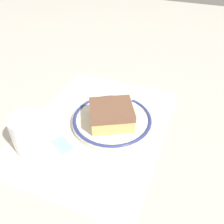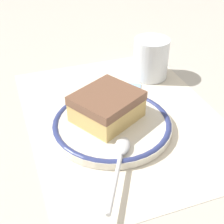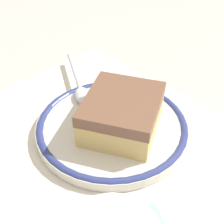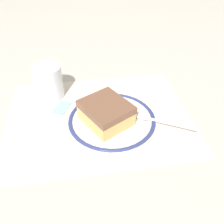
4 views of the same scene
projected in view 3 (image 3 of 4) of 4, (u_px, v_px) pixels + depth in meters
name	position (u px, v px, depth m)	size (l,w,h in m)	color
ground_plane	(110.00, 154.00, 0.40)	(2.40, 2.40, 0.00)	#B7B2A8
placemat	(110.00, 154.00, 0.40)	(0.42, 0.32, 0.00)	beige
plate	(112.00, 127.00, 0.42)	(0.19, 0.19, 0.01)	silver
cake_slice	(122.00, 114.00, 0.40)	(0.12, 0.13, 0.05)	#DBB76B
spoon	(80.00, 88.00, 0.47)	(0.13, 0.08, 0.01)	silver
sugar_packet	(137.00, 219.00, 0.32)	(0.05, 0.03, 0.01)	#8CB2E0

